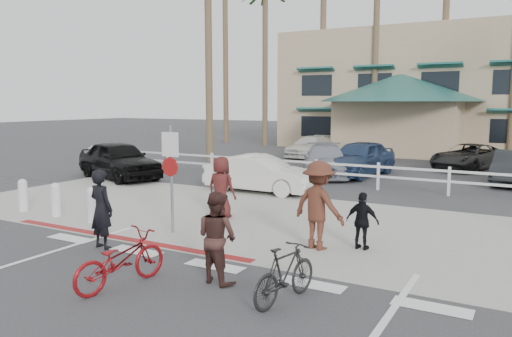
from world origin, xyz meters
The scene contains 31 objects.
ground centered at (0.00, 0.00, 0.00)m, with size 140.00×140.00×0.00m, color #333335.
bike_path centered at (0.00, -2.00, 0.00)m, with size 12.00×16.00×0.01m, color #333335.
sidewalk_plaza centered at (0.00, 4.50, 0.01)m, with size 22.00×7.00×0.01m, color gray.
cross_street centered at (0.00, 8.50, 0.00)m, with size 40.00×5.00×0.01m, color #333335.
parking_lot centered at (0.00, 18.00, 0.00)m, with size 50.00×16.00×0.01m, color #333335.
curb_red centered at (-3.00, 1.20, 0.01)m, with size 7.00×0.25×0.02m, color maroon.
rail_fence centered at (0.50, 10.50, 0.50)m, with size 29.40×0.16×1.00m, color silver, non-canonical shape.
building centered at (2.00, 31.00, 5.65)m, with size 28.00×16.00×11.30m, color tan, non-canonical shape.
sign_post centered at (-2.30, 2.20, 1.45)m, with size 0.50×0.10×2.90m, color gray, non-canonical shape.
bollard_0 centered at (-4.80, 2.00, 0.47)m, with size 0.26×0.26×0.95m, color silver, non-canonical shape.
bollard_1 centered at (-6.20, 2.00, 0.47)m, with size 0.26×0.26×0.95m, color silver, non-canonical shape.
bollard_2 centered at (-7.60, 2.00, 0.47)m, with size 0.26×0.26×0.95m, color silver, non-canonical shape.
palm_0 centered at (-16.00, 26.00, 7.50)m, with size 4.00×4.00×15.00m, color #183F1A, non-canonical shape.
palm_1 centered at (-12.00, 25.00, 6.50)m, with size 4.00×4.00×13.00m, color #183F1A, non-canonical shape.
palm_2 centered at (-8.00, 26.00, 8.00)m, with size 4.00×4.00×16.00m, color #183F1A, non-canonical shape.
palm_3 centered at (-4.00, 25.00, 7.00)m, with size 4.00×4.00×14.00m, color #183F1A, non-canonical shape.
palm_4 centered at (0.00, 26.00, 7.50)m, with size 4.00×4.00×15.00m, color #183F1A, non-canonical shape.
palm_10 centered at (-10.00, 15.00, 6.00)m, with size 4.00×4.00×12.00m, color #183F1A, non-canonical shape.
bike_red centered at (-0.81, -1.06, 0.48)m, with size 0.63×1.81×0.95m, color maroon.
rider_red centered at (-2.81, 0.44, 0.86)m, with size 0.63×0.41×1.72m, color black.
bike_black centered at (1.93, -0.29, 0.47)m, with size 0.44×1.55×0.93m, color black.
rider_black centered at (0.50, -0.06, 0.81)m, with size 0.79×0.61×1.62m, color #3B221E.
pedestrian_a centered at (1.28, 2.67, 0.95)m, with size 1.23×0.71×1.91m, color #52281B.
pedestrian_child centered at (2.13, 3.07, 0.63)m, with size 0.73×0.31×1.25m, color black.
pedestrian_b centered at (-2.13, 4.09, 0.85)m, with size 0.83×0.54×1.69m, color #481817.
car_white_sedan centered at (-3.10, 8.06, 0.66)m, with size 1.39×3.98×1.31m, color silver.
car_red_compact centered at (-9.73, 8.01, 0.78)m, with size 1.85×4.60×1.57m, color black.
lot_car_1 centered at (-2.57, 12.97, 0.66)m, with size 1.84×4.52×1.31m, color #8B919D.
lot_car_2 centered at (-1.32, 13.63, 0.76)m, with size 1.80×4.47×1.52m, color navy.
lot_car_4 centered at (-6.11, 19.62, 0.60)m, with size 1.68×4.14×1.20m, color silver.
lot_car_5 centered at (2.56, 18.10, 0.60)m, with size 2.01×4.35×1.21m, color black.
Camera 1 is at (5.21, -7.09, 3.13)m, focal length 35.00 mm.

